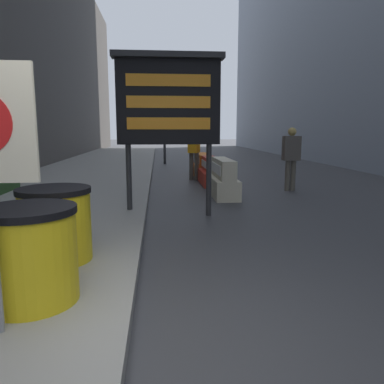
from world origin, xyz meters
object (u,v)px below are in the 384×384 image
message_board (168,101)px  jersey_barrier_cream (223,180)px  jersey_barrier_red_striped (211,172)px  pedestrian_worker (194,147)px  barrel_drum_middle (56,224)px  traffic_cone_near (213,169)px  jersey_barrier_orange_near (203,166)px  barrel_drum_foreground (30,255)px  pedestrian_passerby (291,154)px  traffic_light_near_curb (164,106)px

message_board → jersey_barrier_cream: message_board is taller
jersey_barrier_red_striped → pedestrian_worker: size_ratio=0.97×
barrel_drum_middle → pedestrian_worker: bearing=73.4°
traffic_cone_near → jersey_barrier_orange_near: bearing=120.6°
barrel_drum_foreground → pedestrian_worker: bearing=75.7°
barrel_drum_foreground → barrel_drum_middle: bearing=93.4°
jersey_barrier_red_striped → traffic_cone_near: jersey_barrier_red_striped is taller
jersey_barrier_cream → pedestrian_passerby: pedestrian_passerby is taller
jersey_barrier_cream → pedestrian_passerby: bearing=20.0°
pedestrian_worker → traffic_light_near_curb: bearing=29.1°
jersey_barrier_orange_near → traffic_cone_near: size_ratio=3.25×
jersey_barrier_orange_near → jersey_barrier_red_striped: bearing=-90.0°
message_board → jersey_barrier_orange_near: size_ratio=1.56×
jersey_barrier_orange_near → traffic_light_near_curb: (-1.25, 4.53, 2.36)m
pedestrian_passerby → pedestrian_worker: bearing=-44.5°
traffic_light_near_curb → pedestrian_worker: (0.83, -5.72, -1.62)m
traffic_light_near_curb → pedestrian_worker: traffic_light_near_curb is taller
traffic_cone_near → pedestrian_worker: bearing=-137.4°
traffic_cone_near → pedestrian_worker: 1.27m
pedestrian_worker → pedestrian_passerby: size_ratio=1.09×
jersey_barrier_cream → pedestrian_worker: (-0.42, 3.03, 0.67)m
barrel_drum_foreground → pedestrian_passerby: 7.92m
jersey_barrier_cream → barrel_drum_foreground: bearing=-114.8°
barrel_drum_middle → jersey_barrier_orange_near: barrel_drum_middle is taller
barrel_drum_middle → traffic_light_near_curb: size_ratio=0.22×
barrel_drum_foreground → traffic_cone_near: barrel_drum_foreground is taller
jersey_barrier_orange_near → traffic_light_near_curb: 5.26m
barrel_drum_middle → message_board: (1.36, 2.67, 1.55)m
jersey_barrier_orange_near → barrel_drum_middle: bearing=-107.0°
jersey_barrier_red_striped → jersey_barrier_orange_near: bearing=90.0°
traffic_cone_near → pedestrian_passerby: pedestrian_passerby is taller
message_board → traffic_light_near_curb: (0.11, 10.76, 0.59)m
jersey_barrier_red_striped → traffic_cone_near: 1.64m
barrel_drum_middle → jersey_barrier_red_striped: bearing=68.1°
barrel_drum_foreground → message_board: size_ratio=0.28×
jersey_barrier_cream → pedestrian_worker: bearing=97.9°
jersey_barrier_orange_near → pedestrian_passerby: pedestrian_passerby is taller
jersey_barrier_red_striped → pedestrian_passerby: (1.93, -1.38, 0.63)m
barrel_drum_middle → pedestrian_worker: (2.30, 7.72, 0.51)m
barrel_drum_foreground → jersey_barrier_orange_near: bearing=75.0°
jersey_barrier_red_striped → traffic_light_near_curb: 7.17m
traffic_light_near_curb → pedestrian_passerby: (3.18, -8.04, -1.71)m
traffic_cone_near → pedestrian_worker: pedestrian_worker is taller
message_board → pedestrian_worker: (0.94, 5.04, -1.03)m
jersey_barrier_red_striped → jersey_barrier_cream: bearing=-90.0°
message_board → jersey_barrier_red_striped: (1.36, 4.10, -1.76)m
jersey_barrier_orange_near → traffic_light_near_curb: traffic_light_near_curb is taller
jersey_barrier_red_striped → pedestrian_passerby: 2.46m
barrel_drum_foreground → pedestrian_passerby: size_ratio=0.50×
barrel_drum_foreground → pedestrian_passerby: (4.59, 6.44, 0.42)m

